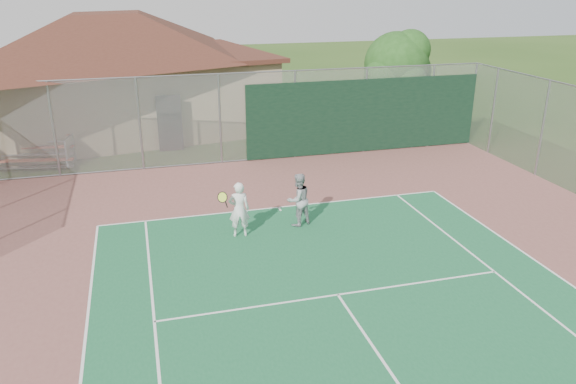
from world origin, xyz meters
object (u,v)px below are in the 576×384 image
object	(u,v)px
player_white_front	(239,210)
bleachers	(33,151)
player_grey_back	(298,200)
tree	(398,66)
clubhouse	(111,61)

from	to	relation	value
player_white_front	bleachers	bearing A→B (deg)	-46.01
bleachers	player_grey_back	world-z (taller)	player_grey_back
bleachers	tree	world-z (taller)	tree
clubhouse	tree	bearing A→B (deg)	-29.88
clubhouse	bleachers	world-z (taller)	clubhouse
clubhouse	player_grey_back	xyz separation A→B (m)	(5.25, -13.38, -2.47)
tree	clubhouse	bearing A→B (deg)	160.07
clubhouse	player_grey_back	bearing A→B (deg)	-78.53
clubhouse	player_grey_back	size ratio (longest dim) A/B	10.34
tree	player_grey_back	size ratio (longest dim) A/B	3.02
clubhouse	bleachers	size ratio (longest dim) A/B	5.14
player_grey_back	tree	bearing A→B (deg)	-150.40
bleachers	player_white_front	xyz separation A→B (m)	(6.49, -8.52, 0.22)
clubhouse	player_grey_back	distance (m)	14.59
tree	player_white_front	distance (m)	13.08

